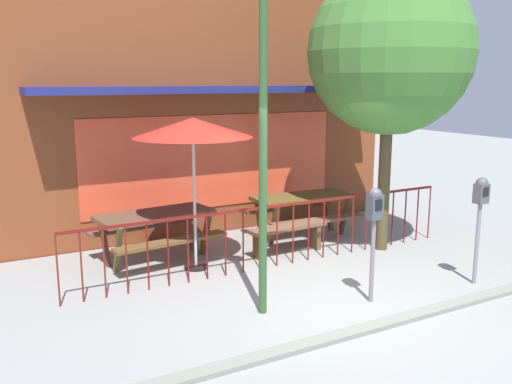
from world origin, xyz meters
TOP-DOWN VIEW (x-y plane):
  - ground at (0.00, 0.00)m, footprint 40.00×40.00m
  - pub_storefront at (0.00, 4.19)m, footprint 7.62×1.31m
  - patio_fence_front at (-0.00, 1.73)m, footprint 6.42×0.04m
  - picnic_table_left at (-1.53, 2.90)m, footprint 1.94×1.55m
  - picnic_table_right at (1.24, 2.90)m, footprint 1.86×1.45m
  - patio_umbrella at (-1.13, 2.24)m, footprint 1.75×1.75m
  - patio_bench at (0.48, 2.19)m, footprint 1.42×0.41m
  - parking_meter_near at (2.06, -0.24)m, footprint 0.18×0.17m
  - parking_meter_far at (0.36, -0.04)m, footprint 0.18×0.17m
  - street_tree at (2.01, 1.64)m, footprint 2.64×2.64m
  - street_lamp at (-1.04, 0.34)m, footprint 0.28×0.28m
  - curb_edge at (0.00, -0.68)m, footprint 10.66×0.20m

SIDE VIEW (x-z plane):
  - ground at x=0.00m, z-range 0.00..0.00m
  - curb_edge at x=0.00m, z-range -0.06..0.06m
  - patio_bench at x=0.48m, z-range 0.11..0.59m
  - picnic_table_left at x=-1.53m, z-range 0.21..1.01m
  - picnic_table_right at x=1.24m, z-range 0.21..1.01m
  - patio_fence_front at x=0.00m, z-range 0.18..1.15m
  - parking_meter_far at x=0.36m, z-range 0.41..1.91m
  - parking_meter_near at x=2.06m, z-range 0.41..1.93m
  - patio_umbrella at x=-1.13m, z-range 0.98..3.26m
  - street_lamp at x=-1.04m, z-range 0.61..4.65m
  - pub_storefront at x=0.00m, z-range -0.02..5.37m
  - street_tree at x=2.01m, z-range 0.96..5.54m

